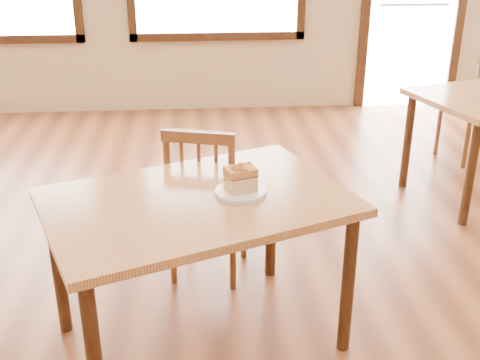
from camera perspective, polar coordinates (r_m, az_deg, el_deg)
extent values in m
cube|color=#391B0F|center=(6.23, -2.14, 13.46)|extent=(1.76, 0.06, 0.08)
cube|color=#391B0F|center=(6.42, 11.93, 16.36)|extent=(0.09, 0.06, 2.20)
cylinder|color=#B2B2B7|center=(6.57, 16.22, 15.67)|extent=(0.72, 0.03, 0.03)
cube|color=tan|center=(2.62, -4.08, -2.11)|extent=(1.51, 1.27, 0.04)
cylinder|color=#391B0F|center=(2.40, -13.64, -16.22)|extent=(0.06, 0.06, 0.71)
cylinder|color=#391B0F|center=(2.79, 10.20, -9.68)|extent=(0.06, 0.06, 0.71)
cylinder|color=#391B0F|center=(2.99, -16.87, -7.92)|extent=(0.06, 0.06, 0.71)
cylinder|color=#391B0F|center=(3.30, 2.98, -3.62)|extent=(0.06, 0.06, 0.71)
cube|color=brown|center=(3.31, -3.00, -1.91)|extent=(0.50, 0.50, 0.04)
cylinder|color=brown|center=(3.53, 0.35, -4.50)|extent=(0.04, 0.04, 0.42)
cylinder|color=brown|center=(3.60, -4.91, -4.03)|extent=(0.04, 0.04, 0.42)
cylinder|color=brown|center=(3.24, -0.68, -7.24)|extent=(0.04, 0.04, 0.42)
cylinder|color=brown|center=(3.32, -6.40, -6.67)|extent=(0.04, 0.04, 0.42)
cylinder|color=brown|center=(3.01, -0.79, 0.20)|extent=(0.04, 0.04, 0.45)
cylinder|color=brown|center=(3.09, -6.89, 0.64)|extent=(0.04, 0.04, 0.45)
cube|color=brown|center=(2.97, -3.99, 4.08)|extent=(0.37, 0.13, 0.06)
cylinder|color=brown|center=(3.03, -2.25, 0.13)|extent=(0.02, 0.02, 0.39)
cylinder|color=brown|center=(3.05, -3.87, 0.25)|extent=(0.02, 0.02, 0.39)
cylinder|color=brown|center=(3.07, -5.47, 0.37)|extent=(0.02, 0.02, 0.39)
cylinder|color=#391B0F|center=(4.12, 20.99, 0.47)|extent=(0.06, 0.06, 0.71)
cylinder|color=#391B0F|center=(4.58, 15.60, 3.52)|extent=(0.06, 0.06, 0.71)
cube|color=brown|center=(5.28, 21.17, 6.46)|extent=(0.53, 0.53, 0.04)
cylinder|color=brown|center=(5.58, 20.90, 4.75)|extent=(0.04, 0.04, 0.42)
cylinder|color=brown|center=(5.36, 18.27, 4.37)|extent=(0.04, 0.04, 0.42)
cylinder|color=brown|center=(5.13, 20.67, 3.17)|extent=(0.04, 0.04, 0.42)
cylinder|color=brown|center=(4.98, 21.60, 8.15)|extent=(0.04, 0.04, 0.45)
cylinder|color=white|center=(2.65, 0.05, -1.13)|extent=(0.23, 0.23, 0.02)
cylinder|color=white|center=(2.65, 0.05, -1.23)|extent=(0.15, 0.15, 0.01)
cube|color=tan|center=(2.63, 0.05, -0.26)|extent=(0.15, 0.13, 0.07)
cube|color=#48142D|center=(2.61, 0.05, 0.49)|extent=(0.15, 0.13, 0.01)
cube|color=#B8693A|center=(2.61, 0.05, 0.85)|extent=(0.15, 0.13, 0.03)
sphere|color=#B8693A|center=(2.64, 0.79, 1.64)|extent=(0.02, 0.02, 0.02)
sphere|color=#B8693A|center=(2.57, -0.06, 0.96)|extent=(0.02, 0.02, 0.02)
sphere|color=#B8693A|center=(2.59, 0.99, 1.12)|extent=(0.02, 0.02, 0.02)
sphere|color=#B8693A|center=(2.64, 0.91, 1.56)|extent=(0.01, 0.01, 0.01)
sphere|color=#B8693A|center=(2.61, 0.04, 1.31)|extent=(0.02, 0.02, 0.02)
sphere|color=#B8693A|center=(2.60, -0.39, 1.23)|extent=(0.02, 0.02, 0.02)
sphere|color=#B8693A|center=(2.61, -0.54, 1.31)|extent=(0.02, 0.02, 0.02)
sphere|color=#B8693A|center=(2.61, -0.16, 1.35)|extent=(0.02, 0.02, 0.02)
sphere|color=#B8693A|center=(2.57, -0.17, 0.99)|extent=(0.02, 0.02, 0.02)
sphere|color=#B8693A|center=(2.62, 0.38, 1.40)|extent=(0.02, 0.02, 0.02)
sphere|color=#B8693A|center=(2.60, -1.00, 1.25)|extent=(0.01, 0.01, 0.01)
sphere|color=#B8693A|center=(2.62, 1.00, 1.42)|extent=(0.01, 0.01, 0.01)
sphere|color=#B8693A|center=(2.62, -0.41, 1.36)|extent=(0.01, 0.01, 0.01)
sphere|color=#B8693A|center=(2.57, -0.14, 0.98)|extent=(0.02, 0.02, 0.02)
sphere|color=#B8693A|center=(2.56, -1.01, 0.08)|extent=(0.02, 0.02, 0.02)
sphere|color=#B8693A|center=(2.61, -1.51, 0.58)|extent=(0.01, 0.01, 0.01)
sphere|color=#B8693A|center=(2.60, -1.45, 0.31)|extent=(0.01, 0.01, 0.01)
sphere|color=#B8693A|center=(2.55, -1.05, 0.56)|extent=(0.02, 0.02, 0.02)
sphere|color=#B8693A|center=(2.59, -1.42, 0.78)|extent=(0.01, 0.01, 0.01)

